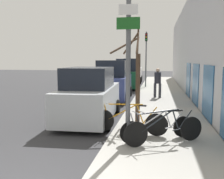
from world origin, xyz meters
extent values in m
plane|color=#333335|center=(0.00, 11.20, 0.00)|extent=(80.00, 80.00, 0.00)
cube|color=#9E9B93|center=(2.60, 14.00, 0.07)|extent=(3.20, 32.00, 0.15)
cube|color=#BCBCC1|center=(4.35, 14.00, 3.25)|extent=(0.20, 32.00, 6.50)
cube|color=#26598C|center=(4.23, 6.53, 1.16)|extent=(0.03, 1.93, 2.03)
cube|color=#26598C|center=(4.23, 9.66, 1.16)|extent=(0.03, 1.93, 2.03)
cube|color=#26598C|center=(4.23, 12.79, 1.16)|extent=(0.03, 1.93, 2.03)
cylinder|color=#595B60|center=(1.61, 3.11, 2.02)|extent=(0.12, 0.12, 3.75)
cube|color=white|center=(1.61, 3.04, 3.62)|extent=(0.48, 0.02, 0.26)
cube|color=#19591E|center=(1.61, 3.04, 3.29)|extent=(0.59, 0.02, 0.30)
cylinder|color=black|center=(1.85, 2.87, 0.49)|extent=(0.60, 0.36, 0.67)
cylinder|color=black|center=(3.30, 3.67, 0.49)|extent=(0.60, 0.36, 0.67)
cylinder|color=black|center=(2.39, 3.17, 0.80)|extent=(0.83, 0.48, 0.55)
cylinder|color=black|center=(2.47, 3.21, 1.03)|extent=(0.96, 0.56, 0.09)
cylinder|color=black|center=(2.87, 3.43, 0.77)|extent=(0.19, 0.13, 0.48)
cylinder|color=black|center=(3.05, 3.53, 0.51)|extent=(0.53, 0.31, 0.08)
cylinder|color=black|center=(3.12, 3.57, 0.75)|extent=(0.40, 0.24, 0.54)
cylinder|color=black|center=(1.92, 2.91, 0.77)|extent=(0.19, 0.12, 0.58)
cube|color=black|center=(2.94, 3.47, 1.03)|extent=(0.21, 0.17, 0.04)
cylinder|color=#99999E|center=(1.99, 2.95, 1.06)|extent=(0.23, 0.40, 0.02)
cylinder|color=black|center=(1.68, 3.13, 0.45)|extent=(0.54, 0.34, 0.61)
cylinder|color=black|center=(3.10, 3.98, 0.45)|extent=(0.54, 0.34, 0.61)
cylinder|color=#B7B7BC|center=(2.22, 3.45, 0.74)|extent=(0.81, 0.51, 0.50)
cylinder|color=#B7B7BC|center=(2.29, 3.49, 0.95)|extent=(0.94, 0.59, 0.08)
cylinder|color=#B7B7BC|center=(2.68, 3.73, 0.71)|extent=(0.19, 0.13, 0.44)
cylinder|color=#B7B7BC|center=(2.86, 3.83, 0.48)|extent=(0.51, 0.32, 0.07)
cylinder|color=#B7B7BC|center=(2.93, 3.88, 0.69)|extent=(0.39, 0.25, 0.49)
cylinder|color=#B7B7BC|center=(1.75, 3.17, 0.71)|extent=(0.19, 0.13, 0.53)
cube|color=black|center=(2.75, 3.77, 0.95)|extent=(0.21, 0.17, 0.04)
cylinder|color=#99999E|center=(1.83, 3.21, 0.97)|extent=(0.25, 0.39, 0.02)
cylinder|color=black|center=(0.73, 4.21, 0.49)|extent=(0.67, 0.15, 0.67)
cylinder|color=black|center=(2.36, 3.93, 0.49)|extent=(0.67, 0.15, 0.67)
cylinder|color=orange|center=(1.34, 4.10, 0.80)|extent=(0.92, 0.19, 0.55)
cylinder|color=orange|center=(1.42, 4.09, 1.03)|extent=(1.07, 0.22, 0.09)
cylinder|color=orange|center=(1.87, 4.01, 0.77)|extent=(0.20, 0.07, 0.48)
cylinder|color=orange|center=(2.08, 3.98, 0.51)|extent=(0.58, 0.13, 0.08)
cylinder|color=orange|center=(2.16, 3.96, 0.75)|extent=(0.44, 0.10, 0.54)
cylinder|color=orange|center=(0.81, 4.19, 0.77)|extent=(0.20, 0.06, 0.58)
cube|color=black|center=(1.95, 4.00, 1.03)|extent=(0.21, 0.11, 0.04)
cylinder|color=#99999E|center=(0.89, 4.18, 1.06)|extent=(0.10, 0.44, 0.02)
cube|color=#B2B7BC|center=(-0.24, 6.05, 0.75)|extent=(2.01, 4.48, 1.15)
cube|color=black|center=(-0.23, 5.87, 1.70)|extent=(1.73, 2.36, 0.77)
cylinder|color=black|center=(-1.21, 7.37, 0.31)|extent=(0.25, 0.63, 0.62)
cylinder|color=black|center=(0.61, 7.45, 0.31)|extent=(0.25, 0.63, 0.62)
cylinder|color=black|center=(-1.09, 4.65, 0.31)|extent=(0.25, 0.63, 0.62)
cylinder|color=black|center=(0.73, 4.73, 0.31)|extent=(0.25, 0.63, 0.62)
cube|color=navy|center=(-0.25, 11.45, 0.79)|extent=(1.93, 4.75, 1.23)
cube|color=black|center=(-0.24, 11.26, 1.88)|extent=(1.68, 2.49, 0.94)
cylinder|color=black|center=(-1.19, 12.88, 0.32)|extent=(0.24, 0.64, 0.64)
cylinder|color=black|center=(0.59, 12.94, 0.32)|extent=(0.24, 0.64, 0.64)
cylinder|color=black|center=(-1.09, 9.97, 0.32)|extent=(0.24, 0.64, 0.64)
cylinder|color=black|center=(0.68, 10.02, 0.32)|extent=(0.24, 0.64, 0.64)
cube|color=#144728|center=(-0.15, 17.53, 0.82)|extent=(2.07, 4.61, 1.29)
cube|color=black|center=(-0.14, 17.35, 1.96)|extent=(1.77, 2.43, 1.00)
cylinder|color=black|center=(-1.14, 18.88, 0.31)|extent=(0.25, 0.63, 0.62)
cylinder|color=black|center=(0.70, 18.97, 0.31)|extent=(0.25, 0.63, 0.62)
cylinder|color=black|center=(-0.99, 16.08, 0.31)|extent=(0.25, 0.63, 0.62)
cylinder|color=black|center=(0.84, 16.18, 0.31)|extent=(0.25, 0.63, 0.62)
cube|color=silver|center=(-0.25, 22.79, 0.88)|extent=(1.85, 4.47, 1.39)
cube|color=black|center=(-0.24, 22.61, 2.04)|extent=(1.62, 2.34, 0.93)
cylinder|color=black|center=(-1.15, 24.13, 0.34)|extent=(0.24, 0.68, 0.68)
cylinder|color=black|center=(0.58, 24.18, 0.34)|extent=(0.24, 0.68, 0.68)
cylinder|color=black|center=(-1.08, 21.39, 0.34)|extent=(0.24, 0.68, 0.68)
cylinder|color=black|center=(0.66, 21.44, 0.34)|extent=(0.24, 0.68, 0.68)
cylinder|color=#333338|center=(2.51, 11.57, 0.57)|extent=(0.16, 0.16, 0.84)
cylinder|color=#333338|center=(2.22, 11.65, 0.57)|extent=(0.16, 0.16, 0.84)
cylinder|color=#26262D|center=(2.36, 11.61, 1.32)|extent=(0.38, 0.38, 0.66)
sphere|color=tan|center=(2.36, 11.61, 1.77)|extent=(0.23, 0.23, 0.23)
cylinder|color=#4C3828|center=(1.67, 5.57, 1.37)|extent=(0.16, 0.16, 2.44)
cylinder|color=#4C3828|center=(1.67, 5.27, 2.88)|extent=(0.07, 0.65, 0.62)
cylinder|color=#4C3828|center=(1.23, 5.25, 2.86)|extent=(0.94, 0.71, 0.61)
cylinder|color=#4C3828|center=(1.40, 5.67, 2.95)|extent=(0.62, 0.28, 0.77)
cylinder|color=#4C3828|center=(1.62, 6.01, 3.08)|extent=(0.17, 0.93, 1.03)
cylinder|color=#595B60|center=(1.38, 17.50, 2.40)|extent=(0.10, 0.10, 4.50)
cube|color=black|center=(1.38, 17.40, 4.20)|extent=(0.20, 0.16, 0.64)
sphere|color=red|center=(1.38, 17.31, 4.40)|extent=(0.11, 0.11, 0.11)
sphere|color=orange|center=(1.38, 17.31, 4.20)|extent=(0.11, 0.11, 0.11)
sphere|color=green|center=(1.38, 17.31, 4.00)|extent=(0.11, 0.11, 0.11)
camera|label=1|loc=(2.37, -3.31, 2.38)|focal=40.00mm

